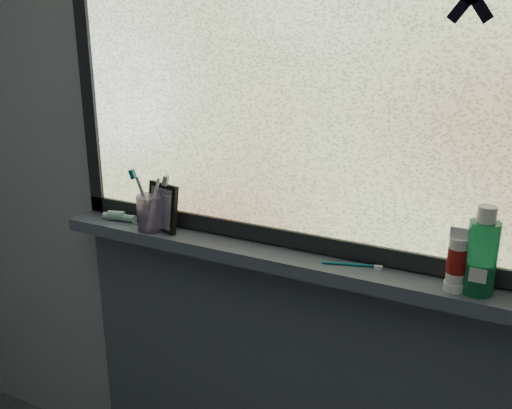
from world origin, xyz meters
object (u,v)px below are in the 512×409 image
object	(u,v)px
vanity_mirror	(163,207)
mouthwash_bottle	(482,251)
toothbrush_cup	(151,213)
cream_tube	(457,257)

from	to	relation	value
vanity_mirror	mouthwash_bottle	size ratio (longest dim) A/B	0.83
mouthwash_bottle	vanity_mirror	bearing A→B (deg)	179.78
toothbrush_cup	cream_tube	size ratio (longest dim) A/B	0.97
toothbrush_cup	mouthwash_bottle	distance (m)	0.99
toothbrush_cup	cream_tube	world-z (taller)	cream_tube
vanity_mirror	mouthwash_bottle	xyz separation A→B (m)	(0.95, -0.00, 0.04)
vanity_mirror	cream_tube	world-z (taller)	vanity_mirror
mouthwash_bottle	cream_tube	world-z (taller)	mouthwash_bottle
vanity_mirror	cream_tube	distance (m)	0.90
toothbrush_cup	mouthwash_bottle	bearing A→B (deg)	0.67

